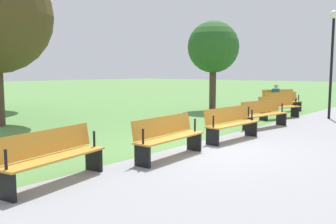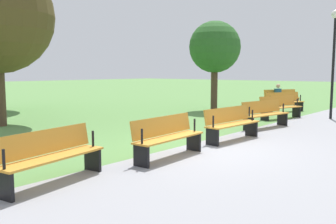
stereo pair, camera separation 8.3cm
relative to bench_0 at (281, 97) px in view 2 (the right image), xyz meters
name	(u,v)px [view 2 (the right image)]	position (x,y,z in m)	size (l,w,h in m)	color
ground_plane	(206,149)	(11.32, 3.06, -0.48)	(120.00, 120.00, 0.00)	#5B8C47
path_paving	(285,162)	(11.32, 5.03, -0.48)	(38.24, 5.20, 0.01)	#939399
bench_0	(281,97)	(0.00, 0.00, 0.00)	(1.94, 1.38, 0.89)	orange
bench_1	(284,101)	(2.36, 1.16, 0.00)	(1.99, 1.21, 0.89)	orange
bench_2	(280,106)	(4.83, 2.05, 0.00)	(2.02, 1.01, 0.89)	orange
bench_3	(265,113)	(7.39, 2.65, 0.00)	(2.02, 0.80, 0.89)	orange
bench_4	(231,123)	(10.00, 2.95, 0.00)	(1.99, 0.58, 0.89)	orange
bench_5	(167,136)	(12.63, 2.95, 0.00)	(1.99, 0.58, 0.89)	orange
bench_6	(51,155)	(15.25, 2.65, 0.00)	(2.02, 0.80, 0.89)	orange
person_seated	(279,95)	(0.31, -0.01, 0.16)	(0.52, 0.60, 1.20)	navy
tree_1	(215,48)	(4.02, -1.59, 2.48)	(2.41, 2.41, 4.20)	#4C3828
lamp_post	(334,44)	(3.62, 3.60, 2.41)	(0.32, 0.32, 4.18)	black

